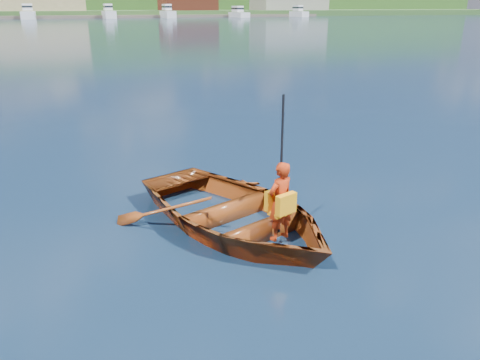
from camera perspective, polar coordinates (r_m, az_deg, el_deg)
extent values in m
plane|color=#0E1F3E|center=(7.37, -6.64, -6.81)|extent=(600.00, 600.00, 0.00)
imported|color=brown|center=(7.50, -0.84, -3.91)|extent=(3.99, 4.71, 0.83)
imported|color=#B12C0D|center=(6.81, 4.92, -2.63)|extent=(0.51, 0.41, 1.20)
cube|color=#F9A111|center=(6.73, 5.63, -2.92)|extent=(0.35, 0.20, 0.30)
cube|color=#F9A111|center=(6.89, 4.22, -2.32)|extent=(0.35, 0.18, 0.30)
cube|color=#F9A111|center=(6.88, 4.87, -4.00)|extent=(0.35, 0.30, 0.05)
cylinder|color=black|center=(6.84, 5.05, 1.61)|extent=(0.05, 0.05, 2.12)
cube|color=#3B5826|center=(196.40, -21.94, 18.36)|extent=(400.00, 80.00, 2.00)
cube|color=brown|center=(154.89, -17.60, 18.44)|extent=(159.99, 12.19, 0.80)
cube|color=white|center=(149.48, -24.38, 17.78)|extent=(3.61, 12.90, 2.27)
cube|color=white|center=(150.75, -24.49, 18.64)|extent=(2.53, 5.81, 1.80)
cube|color=black|center=(150.75, -24.50, 18.68)|extent=(2.60, 6.06, 0.50)
cube|color=white|center=(150.33, -15.68, 18.78)|extent=(3.05, 10.90, 2.27)
cube|color=white|center=(151.40, -15.82, 19.64)|extent=(2.14, 4.91, 1.80)
cube|color=black|center=(151.40, -15.82, 19.68)|extent=(2.20, 5.13, 0.50)
cube|color=white|center=(153.29, -8.79, 19.28)|extent=(2.88, 10.29, 2.22)
cube|color=white|center=(154.27, -8.92, 20.11)|extent=(2.02, 4.63, 1.80)
cube|color=black|center=(154.27, -8.93, 20.14)|extent=(2.08, 4.84, 0.50)
cube|color=white|center=(160.13, -0.14, 19.46)|extent=(3.20, 11.45, 1.69)
cube|color=white|center=(161.18, -0.30, 20.15)|extent=(2.24, 5.15, 1.80)
cube|color=black|center=(161.18, -0.30, 20.18)|extent=(2.31, 5.38, 0.50)
cube|color=white|center=(169.21, 7.19, 19.40)|extent=(2.62, 9.36, 1.92)
cube|color=white|center=(170.02, 7.06, 20.10)|extent=(1.83, 4.21, 1.80)
cube|color=black|center=(170.02, 7.06, 20.13)|extent=(1.89, 4.40, 0.50)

